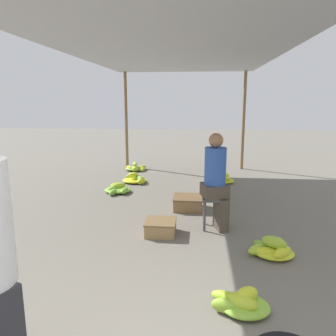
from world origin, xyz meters
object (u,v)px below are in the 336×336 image
Objects in this scene: banana_pile_left_2 at (136,168)px; banana_pile_right_0 at (241,303)px; banana_pile_right_1 at (223,179)px; banana_pile_right_2 at (272,250)px; crate_near at (188,203)px; vendor_seated at (216,179)px; banana_pile_left_1 at (136,179)px; crate_mid at (161,227)px; stool at (214,203)px; banana_pile_left_0 at (117,189)px.

banana_pile_left_2 is 1.11× the size of banana_pile_right_0.
banana_pile_right_2 is (0.34, -3.51, 0.00)m from banana_pile_right_1.
vendor_seated is at bearing -63.22° from crate_near.
banana_pile_left_1 is 1.01× the size of banana_pile_right_2.
vendor_seated is 4.29m from banana_pile_left_2.
vendor_seated is at bearing 20.71° from crate_mid.
banana_pile_left_1 is at bearing 122.78° from stool.
banana_pile_left_2 is 4.24m from crate_mid.
banana_pile_left_1 is 4.77m from banana_pile_right_0.
banana_pile_right_0 reaches higher than crate_mid.
banana_pile_left_1 is 2.97m from crate_mid.
banana_pile_right_2 is (0.65, -0.82, -0.29)m from stool.
banana_pile_left_1 is at bearing 125.80° from crate_near.
crate_mid is (-0.90, 1.60, 0.02)m from banana_pile_right_0.
banana_pile_left_2 is at bearing 105.73° from crate_mid.
banana_pile_right_0 is at bearing -85.72° from vendor_seated.
banana_pile_right_0 is (2.04, -5.67, 0.01)m from banana_pile_left_2.
stool reaches higher than crate_mid.
banana_pile_left_2 is at bearing 109.80° from banana_pile_right_0.
crate_mid is at bearing 158.92° from banana_pile_right_2.
banana_pile_left_2 is 3.31m from crate_near.
banana_pile_left_2 is 5.26m from banana_pile_right_2.
banana_pile_left_0 is 2.36m from banana_pile_right_1.
crate_near is at bearing -54.20° from banana_pile_left_1.
banana_pile_left_0 is 1.09× the size of banana_pile_right_0.
banana_pile_left_1 is 1.10× the size of banana_pile_right_0.
vendor_seated is 1.11m from crate_near.
banana_pile_left_2 is 1.41× the size of crate_mid.
stool is 1.92m from banana_pile_right_0.
banana_pile_right_2 reaches higher than banana_pile_left_0.
vendor_seated is 2.60× the size of banana_pile_right_0.
banana_pile_right_2 is at bearing -55.83° from banana_pile_left_1.
banana_pile_left_1 reaches higher than banana_pile_left_0.
banana_pile_right_2 is at bearing -61.25° from banana_pile_left_2.
stool reaches higher than banana_pile_left_2.
crate_near is at bearing -110.69° from banana_pile_right_1.
banana_pile_right_1 is at bearing 95.58° from banana_pile_right_2.
banana_pile_right_0 is at bearing -85.11° from stool.
crate_near is (-1.04, 1.65, 0.02)m from banana_pile_right_2.
banana_pile_left_0 is at bearing -103.38° from banana_pile_left_1.
crate_near is at bearing -30.74° from banana_pile_left_0.
stool is at bearing 164.22° from vendor_seated.
banana_pile_right_0 is 1.17m from banana_pile_right_2.
banana_pile_right_1 is 1.99m from crate_near.
crate_near is at bearing -63.40° from banana_pile_left_2.
banana_pile_left_0 is 1.00× the size of banana_pile_right_2.
banana_pile_left_1 reaches higher than crate_near.
crate_mid is at bearing -158.36° from stool.
banana_pile_left_2 is at bearing 118.75° from banana_pile_right_2.
banana_pile_left_0 is at bearing -88.77° from banana_pile_left_2.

